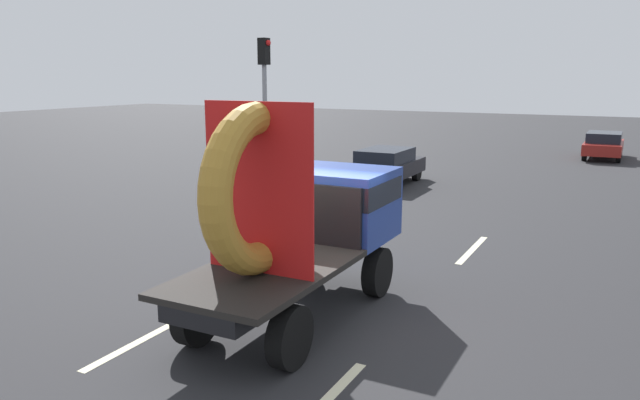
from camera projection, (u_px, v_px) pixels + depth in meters
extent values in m
plane|color=#28282B|center=(309.00, 311.00, 10.94)|extent=(120.00, 120.00, 0.00)
cylinder|color=black|center=(300.00, 260.00, 12.42)|extent=(0.28, 0.95, 0.95)
cylinder|color=black|center=(377.00, 272.00, 11.65)|extent=(0.28, 0.95, 0.95)
cylinder|color=black|center=(196.00, 316.00, 9.52)|extent=(0.28, 0.95, 0.95)
cylinder|color=black|center=(290.00, 337.00, 8.75)|extent=(0.28, 0.95, 0.95)
cube|color=black|center=(293.00, 268.00, 10.41)|extent=(1.30, 5.27, 0.25)
cube|color=navy|center=(338.00, 203.00, 11.78)|extent=(2.00, 1.75, 1.35)
cube|color=black|center=(337.00, 189.00, 11.67)|extent=(2.02, 1.66, 0.44)
cube|color=black|center=(265.00, 273.00, 9.62)|extent=(2.00, 3.51, 0.10)
cube|color=black|center=(316.00, 214.00, 10.98)|extent=(1.80, 0.08, 1.10)
torus|color=#B7842D|center=(259.00, 189.00, 9.21)|extent=(0.49, 2.64, 2.64)
cube|color=red|center=(259.00, 189.00, 9.21)|extent=(1.90, 0.03, 2.64)
cylinder|color=black|center=(380.00, 170.00, 25.14)|extent=(0.22, 0.65, 0.65)
cylinder|color=black|center=(417.00, 173.00, 24.42)|extent=(0.22, 0.65, 0.65)
cylinder|color=black|center=(353.00, 180.00, 22.76)|extent=(0.22, 0.65, 0.65)
cylinder|color=black|center=(392.00, 183.00, 22.05)|extent=(0.22, 0.65, 0.65)
cube|color=black|center=(386.00, 169.00, 23.54)|extent=(1.83, 4.27, 0.56)
cube|color=black|center=(385.00, 155.00, 23.34)|extent=(1.65, 2.39, 0.51)
cylinder|color=gray|center=(265.00, 130.00, 21.39)|extent=(0.16, 0.16, 4.52)
cube|color=black|center=(264.00, 51.00, 20.84)|extent=(0.30, 0.36, 0.90)
sphere|color=red|center=(268.00, 43.00, 20.70)|extent=(0.20, 0.20, 0.20)
cube|color=beige|center=(148.00, 336.00, 9.88)|extent=(0.16, 2.74, 0.01)
cube|color=beige|center=(350.00, 230.00, 16.70)|extent=(0.16, 2.17, 0.01)
cube|color=beige|center=(472.00, 250.00, 14.79)|extent=(0.16, 2.64, 0.01)
cylinder|color=black|center=(589.00, 149.00, 32.37)|extent=(0.22, 0.63, 0.63)
cylinder|color=black|center=(620.00, 150.00, 31.68)|extent=(0.22, 0.63, 0.63)
cylinder|color=black|center=(585.00, 154.00, 30.09)|extent=(0.22, 0.63, 0.63)
cylinder|color=black|center=(619.00, 156.00, 29.40)|extent=(0.22, 0.63, 0.63)
cube|color=maroon|center=(603.00, 147.00, 30.83)|extent=(1.76, 4.11, 0.54)
cube|color=black|center=(604.00, 137.00, 30.64)|extent=(1.58, 2.30, 0.49)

